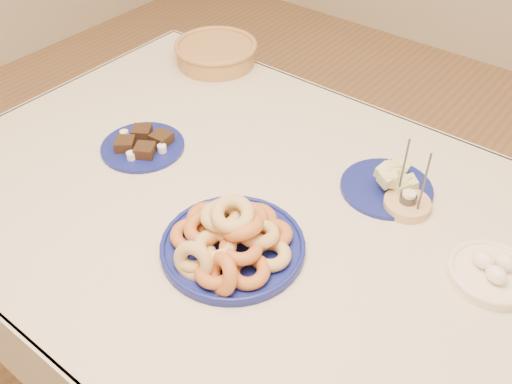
{
  "coord_description": "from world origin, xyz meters",
  "views": [
    {
      "loc": [
        0.57,
        -0.77,
        1.64
      ],
      "look_at": [
        0.0,
        -0.05,
        0.85
      ],
      "focal_mm": 40.0,
      "sensor_mm": 36.0,
      "label": 1
    }
  ],
  "objects_px": {
    "melon_plate": "(391,183)",
    "brownie_plate": "(143,145)",
    "wicker_basket": "(216,52)",
    "candle_holder": "(407,203)",
    "egg_bowl": "(492,272)",
    "donut_platter": "(231,240)",
    "dining_table": "(269,246)"
  },
  "relations": [
    {
      "from": "melon_plate",
      "to": "brownie_plate",
      "type": "xyz_separation_m",
      "value": [
        -0.59,
        -0.25,
        -0.01
      ]
    },
    {
      "from": "brownie_plate",
      "to": "wicker_basket",
      "type": "distance_m",
      "value": 0.5
    },
    {
      "from": "candle_holder",
      "to": "egg_bowl",
      "type": "xyz_separation_m",
      "value": [
        0.23,
        -0.08,
        0.0
      ]
    },
    {
      "from": "melon_plate",
      "to": "egg_bowl",
      "type": "height_order",
      "value": "melon_plate"
    },
    {
      "from": "donut_platter",
      "to": "brownie_plate",
      "type": "height_order",
      "value": "donut_platter"
    },
    {
      "from": "brownie_plate",
      "to": "candle_holder",
      "type": "distance_m",
      "value": 0.69
    },
    {
      "from": "brownie_plate",
      "to": "egg_bowl",
      "type": "relative_size",
      "value": 1.25
    },
    {
      "from": "wicker_basket",
      "to": "egg_bowl",
      "type": "relative_size",
      "value": 1.5
    },
    {
      "from": "dining_table",
      "to": "brownie_plate",
      "type": "xyz_separation_m",
      "value": [
        -0.41,
        -0.01,
        0.12
      ]
    },
    {
      "from": "melon_plate",
      "to": "candle_holder",
      "type": "bearing_deg",
      "value": -30.57
    },
    {
      "from": "candle_holder",
      "to": "melon_plate",
      "type": "bearing_deg",
      "value": 149.43
    },
    {
      "from": "candle_holder",
      "to": "egg_bowl",
      "type": "distance_m",
      "value": 0.25
    },
    {
      "from": "melon_plate",
      "to": "wicker_basket",
      "type": "bearing_deg",
      "value": 163.71
    },
    {
      "from": "melon_plate",
      "to": "wicker_basket",
      "type": "distance_m",
      "value": 0.78
    },
    {
      "from": "wicker_basket",
      "to": "egg_bowl",
      "type": "distance_m",
      "value": 1.1
    },
    {
      "from": "donut_platter",
      "to": "dining_table",
      "type": "bearing_deg",
      "value": 93.32
    },
    {
      "from": "donut_platter",
      "to": "wicker_basket",
      "type": "distance_m",
      "value": 0.84
    },
    {
      "from": "candle_holder",
      "to": "brownie_plate",
      "type": "bearing_deg",
      "value": -161.71
    },
    {
      "from": "donut_platter",
      "to": "brownie_plate",
      "type": "xyz_separation_m",
      "value": [
        -0.42,
        0.14,
        -0.02
      ]
    },
    {
      "from": "brownie_plate",
      "to": "wicker_basket",
      "type": "bearing_deg",
      "value": 108.54
    },
    {
      "from": "egg_bowl",
      "to": "donut_platter",
      "type": "bearing_deg",
      "value": -149.66
    },
    {
      "from": "dining_table",
      "to": "candle_holder",
      "type": "distance_m",
      "value": 0.34
    },
    {
      "from": "melon_plate",
      "to": "brownie_plate",
      "type": "bearing_deg",
      "value": -156.76
    },
    {
      "from": "wicker_basket",
      "to": "egg_bowl",
      "type": "height_order",
      "value": "wicker_basket"
    },
    {
      "from": "dining_table",
      "to": "melon_plate",
      "type": "height_order",
      "value": "melon_plate"
    },
    {
      "from": "dining_table",
      "to": "candle_holder",
      "type": "bearing_deg",
      "value": 41.22
    },
    {
      "from": "dining_table",
      "to": "wicker_basket",
      "type": "bearing_deg",
      "value": 140.85
    },
    {
      "from": "brownie_plate",
      "to": "wicker_basket",
      "type": "relative_size",
      "value": 0.83
    },
    {
      "from": "wicker_basket",
      "to": "candle_holder",
      "type": "height_order",
      "value": "candle_holder"
    },
    {
      "from": "melon_plate",
      "to": "dining_table",
      "type": "bearing_deg",
      "value": -125.47
    },
    {
      "from": "wicker_basket",
      "to": "dining_table",
      "type": "bearing_deg",
      "value": -39.15
    },
    {
      "from": "donut_platter",
      "to": "melon_plate",
      "type": "xyz_separation_m",
      "value": [
        0.17,
        0.39,
        -0.01
      ]
    }
  ]
}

